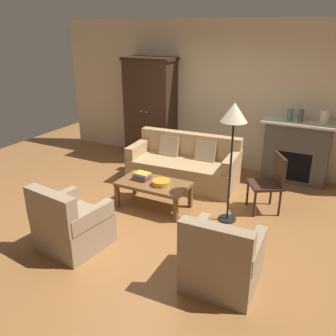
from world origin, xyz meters
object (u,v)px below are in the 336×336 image
Objects in this scene: fireplace at (296,152)px; coffee_table at (154,186)px; mantel_vase_jade at (290,115)px; mantel_vase_slate at (301,116)px; armchair_near_left at (71,225)px; floor_lamp at (234,120)px; armoire at (150,109)px; mantel_vase_cream at (325,117)px; couch at (184,166)px; armchair_near_right at (222,261)px; fruit_bowl at (161,183)px; side_chair_wooden at (271,180)px; book_stack at (142,176)px.

fireplace reaches higher than coffee_table.
fireplace is at bearing 5.69° from mantel_vase_jade.
coffee_table is 2.84m from mantel_vase_slate.
armchair_near_left is (-2.16, -3.49, -0.91)m from mantel_vase_slate.
armoire is at bearing 141.82° from floor_lamp.
mantel_vase_cream is 2.16m from floor_lamp.
couch is 2.81m from armchair_near_right.
mantel_vase_jade is 0.24× the size of armchair_near_left.
mantel_vase_jade reaches higher than couch.
fireplace is 1.43× the size of armchair_near_right.
couch is at bearing -148.49° from mantel_vase_jade.
couch is at bearing -155.69° from mantel_vase_cream.
floor_lamp is at bearing -107.64° from mantel_vase_slate.
coffee_table is at bearing -136.32° from mantel_vase_cream.
fruit_bowl is at bearing 138.67° from armchair_near_right.
mantel_vase_slate reaches higher than couch.
fruit_bowl is 0.31× the size of armchair_near_right.
mantel_vase_jade is at bearing 91.65° from side_chair_wooden.
armchair_near_left is at bearing -119.53° from mantel_vase_jade.
armchair_near_left and armchair_near_right have the same top height.
armoire is at bearing 120.79° from coffee_table.
book_stack is (0.97, -1.98, -0.57)m from armoire.
fireplace is 5.93× the size of mantel_vase_slate.
couch is 2.23× the size of armchair_near_right.
side_chair_wooden is (2.81, -1.27, -0.54)m from armoire.
fireplace is at bearing 177.30° from mantel_vase_cream.
floor_lamp is (1.55, 1.59, 1.19)m from armchair_near_left.
side_chair_wooden is (2.02, 2.16, 0.20)m from armchair_near_left.
mantel_vase_slate is at bearing 86.39° from armchair_near_right.
armchair_near_left is (-1.98, -3.49, -0.91)m from mantel_vase_jade.
armchair_near_left is (-2.54, -3.49, -0.93)m from mantel_vase_cream.
mantel_vase_slate is at bearing 1.17° from armoire.
mantel_vase_cream is 3.49m from armchair_near_right.
fireplace is at bearing 46.12° from book_stack.
mantel_vase_cream is (0.38, 0.00, 0.02)m from mantel_vase_slate.
fruit_bowl is at bearing -170.23° from floor_lamp.
fireplace is at bearing 72.52° from floor_lamp.
armoire is at bearing 123.50° from fruit_bowl.
fireplace is at bearing 1.51° from armoire.
fireplace is 0.68m from mantel_vase_jade.
coffee_table is at bearing -172.88° from floor_lamp.
floor_lamp reaches higher than armchair_near_left.
armoire is 3.34m from mantel_vase_cream.
mantel_vase_cream is at bearing 68.57° from side_chair_wooden.
fireplace is 1.15× the size of coffee_table.
side_chair_wooden is at bearing 51.12° from floor_lamp.
mantel_vase_cream is 0.28× the size of side_chair_wooden.
coffee_table is (1.18, -1.99, -0.68)m from armoire.
mantel_vase_slate is 0.86× the size of mantel_vase_cream.
mantel_vase_cream reaches higher than couch.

